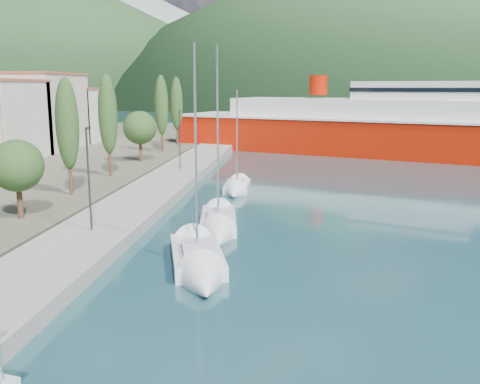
# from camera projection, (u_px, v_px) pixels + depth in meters

# --- Properties ---
(ground) EXTENTS (1400.00, 1400.00, 0.00)m
(ground) POSITION_uv_depth(u_px,v_px,m) (287.00, 124.00, 133.22)
(ground) COLOR #1F484F
(quay) EXTENTS (5.00, 88.00, 0.80)m
(quay) POSITION_uv_depth(u_px,v_px,m) (144.00, 199.00, 42.47)
(quay) COLOR gray
(quay) RESTS_ON ground
(hills_far) EXTENTS (1480.00, 900.00, 180.00)m
(hills_far) POSITION_uv_depth(u_px,v_px,m) (425.00, 23.00, 589.36)
(hills_far) COLOR gray
(hills_far) RESTS_ON ground
(hills_near) EXTENTS (1010.00, 520.00, 115.00)m
(hills_near) POSITION_uv_depth(u_px,v_px,m) (444.00, 26.00, 359.19)
(hills_near) COLOR #274925
(hills_near) RESTS_ON ground
(tree_row) EXTENTS (3.78, 63.21, 10.30)m
(tree_row) POSITION_uv_depth(u_px,v_px,m) (99.00, 125.00, 48.03)
(tree_row) COLOR #47301E
(tree_row) RESTS_ON land_strip
(lamp_posts) EXTENTS (0.15, 46.33, 6.06)m
(lamp_posts) POSITION_uv_depth(u_px,v_px,m) (93.00, 173.00, 31.83)
(lamp_posts) COLOR #2D2D33
(lamp_posts) RESTS_ON quay
(sailboat_near) EXTENTS (4.72, 8.89, 12.25)m
(sailboat_near) POSITION_uv_depth(u_px,v_px,m) (200.00, 270.00, 26.14)
(sailboat_near) COLOR silver
(sailboat_near) RESTS_ON ground
(sailboat_mid) EXTENTS (3.51, 9.01, 12.62)m
(sailboat_mid) POSITION_uv_depth(u_px,v_px,m) (218.00, 230.00, 33.67)
(sailboat_mid) COLOR silver
(sailboat_mid) RESTS_ON ground
(sailboat_far) EXTENTS (2.24, 6.64, 9.70)m
(sailboat_far) POSITION_uv_depth(u_px,v_px,m) (236.00, 190.00, 46.65)
(sailboat_far) COLOR silver
(sailboat_far) RESTS_ON ground
(ferry) EXTENTS (57.24, 31.83, 11.27)m
(ferry) POSITION_uv_depth(u_px,v_px,m) (373.00, 129.00, 73.31)
(ferry) COLOR #AF1604
(ferry) RESTS_ON ground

